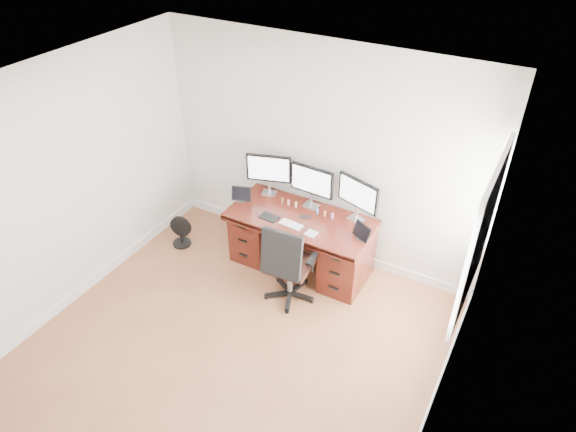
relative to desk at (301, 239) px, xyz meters
The scene contains 21 objects.
ground 1.87m from the desk, 90.00° to the right, with size 4.50×4.50×0.00m, color brown.
back_wall 1.04m from the desk, 90.00° to the left, with size 4.00×0.10×2.70m, color silver.
right_wall 2.80m from the desk, 40.79° to the right, with size 0.10×4.50×2.70m.
desk is the anchor object (origin of this frame).
office_chair 0.61m from the desk, 76.23° to the right, with size 0.61×0.59×1.04m.
floor_fan 1.62m from the desk, 166.20° to the right, with size 0.29×0.24×0.41m.
monitor_left 0.93m from the desk, 157.69° to the left, with size 0.53×0.20×0.53m.
monitor_center 0.72m from the desk, 90.02° to the left, with size 0.55×0.15×0.53m.
monitor_right 0.93m from the desk, 22.31° to the left, with size 0.53×0.20×0.53m.
tablet_left 0.90m from the desk, behind, with size 0.25×0.14×0.19m.
tablet_right 0.89m from the desk, ahead, with size 0.24×0.17×0.19m.
keyboard 0.42m from the desk, 94.86° to the right, with size 0.27×0.12×0.01m, color white.
trackpad 0.51m from the desk, 45.36° to the right, with size 0.12×0.12×0.01m, color silver.
drawing_tablet 0.52m from the desk, 145.79° to the right, with size 0.22×0.14×0.01m, color black.
phone 0.36m from the desk, ahead, with size 0.12×0.06×0.01m, color black.
figurine_brown 0.53m from the desk, 160.15° to the left, with size 0.03×0.03×0.08m.
figurine_pink 0.48m from the desk, 153.91° to the left, with size 0.03×0.03×0.08m.
figurine_yellow 0.43m from the desk, 140.07° to the left, with size 0.03×0.03×0.08m.
figurine_blue 0.43m from the desk, 40.05° to the left, with size 0.03×0.03×0.08m.
figurine_orange 0.47m from the desk, 26.44° to the left, with size 0.03×0.03×0.08m.
figurine_purple 0.53m from the desk, 19.52° to the left, with size 0.03×0.03×0.08m.
Camera 1 is at (2.23, -2.52, 4.18)m, focal length 32.00 mm.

